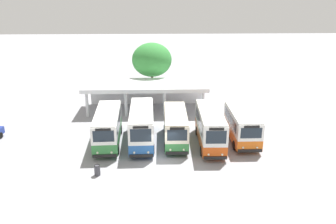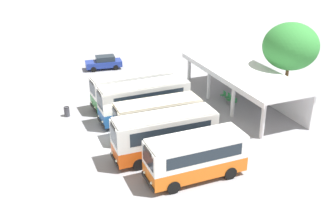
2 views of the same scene
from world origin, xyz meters
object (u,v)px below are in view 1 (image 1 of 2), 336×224
at_px(waiting_chair_end_by_column, 134,108).
at_px(litter_bin_apron, 97,170).
at_px(city_bus_fourth_amber, 210,127).
at_px(waiting_chair_fourth_seat, 149,108).
at_px(city_bus_middle_cream, 175,126).
at_px(waiting_chair_second_from_end, 139,108).
at_px(city_bus_nearest_orange, 108,126).
at_px(city_bus_fifth_blue, 242,125).
at_px(city_bus_second_in_row, 142,125).
at_px(waiting_chair_middle_seat, 144,108).

relative_size(waiting_chair_end_by_column, litter_bin_apron, 0.96).
bearing_deg(litter_bin_apron, city_bus_fourth_amber, 29.09).
height_order(waiting_chair_end_by_column, waiting_chair_fourth_seat, same).
relative_size(city_bus_middle_cream, city_bus_fourth_amber, 0.92).
relative_size(waiting_chair_end_by_column, waiting_chair_second_from_end, 1.00).
bearing_deg(waiting_chair_fourth_seat, city_bus_middle_cream, -73.03).
distance_m(city_bus_nearest_orange, waiting_chair_end_by_column, 9.21).
bearing_deg(city_bus_fifth_blue, city_bus_second_in_row, -179.18).
distance_m(waiting_chair_end_by_column, litter_bin_apron, 15.22).
bearing_deg(city_bus_nearest_orange, litter_bin_apron, -91.00).
bearing_deg(litter_bin_apron, waiting_chair_fourth_seat, 75.44).
height_order(city_bus_second_in_row, city_bus_middle_cream, city_bus_second_in_row).
relative_size(waiting_chair_fourth_seat, litter_bin_apron, 0.96).
bearing_deg(waiting_chair_second_from_end, city_bus_middle_cream, -66.01).
bearing_deg(waiting_chair_second_from_end, litter_bin_apron, -99.98).
bearing_deg(waiting_chair_middle_seat, city_bus_nearest_orange, -109.80).
relative_size(city_bus_second_in_row, city_bus_fourth_amber, 1.03).
bearing_deg(city_bus_fourth_amber, waiting_chair_end_by_column, 129.55).
relative_size(city_bus_second_in_row, city_bus_middle_cream, 1.13).
height_order(city_bus_fourth_amber, waiting_chair_second_from_end, city_bus_fourth_amber).
xyz_separation_m(city_bus_middle_cream, waiting_chair_fourth_seat, (-2.72, 8.91, -1.19)).
bearing_deg(waiting_chair_middle_seat, litter_bin_apron, -102.39).
relative_size(waiting_chair_second_from_end, waiting_chair_fourth_seat, 1.00).
relative_size(city_bus_fourth_amber, litter_bin_apron, 8.62).
xyz_separation_m(city_bus_second_in_row, litter_bin_apron, (-3.38, -6.25, -1.44)).
bearing_deg(city_bus_middle_cream, city_bus_fifth_blue, 1.26).
bearing_deg(waiting_chair_fourth_seat, city_bus_second_in_row, -93.56).
bearing_deg(city_bus_middle_cream, city_bus_nearest_orange, -179.29).
xyz_separation_m(city_bus_second_in_row, waiting_chair_fourth_seat, (0.55, 8.91, -1.37)).
distance_m(city_bus_fourth_amber, litter_bin_apron, 11.46).
xyz_separation_m(city_bus_second_in_row, waiting_chair_end_by_column, (-1.34, 8.83, -1.37)).
bearing_deg(city_bus_second_in_row, waiting_chair_end_by_column, 98.63).
height_order(city_bus_fifth_blue, waiting_chair_end_by_column, city_bus_fifth_blue).
bearing_deg(waiting_chair_end_by_column, city_bus_nearest_orange, -102.24).
height_order(city_bus_fifth_blue, litter_bin_apron, city_bus_fifth_blue).
distance_m(city_bus_fifth_blue, waiting_chair_second_from_end, 13.78).
bearing_deg(waiting_chair_fourth_seat, litter_bin_apron, -104.56).
relative_size(city_bus_fifth_blue, waiting_chair_fourth_seat, 7.99).
bearing_deg(city_bus_middle_cream, waiting_chair_second_from_end, 113.99).
xyz_separation_m(city_bus_fifth_blue, waiting_chair_fourth_seat, (-9.27, 8.77, -1.18)).
relative_size(city_bus_nearest_orange, city_bus_fifth_blue, 1.12).
relative_size(city_bus_middle_cream, waiting_chair_fourth_seat, 8.27).
bearing_deg(waiting_chair_second_from_end, waiting_chair_middle_seat, -13.26).
distance_m(city_bus_second_in_row, waiting_chair_fourth_seat, 9.03).
height_order(city_bus_middle_cream, city_bus_fourth_amber, city_bus_fourth_amber).
xyz_separation_m(waiting_chair_end_by_column, litter_bin_apron, (-2.04, -15.08, -0.07)).
bearing_deg(waiting_chair_middle_seat, waiting_chair_second_from_end, 166.74).
height_order(waiting_chair_second_from_end, waiting_chair_middle_seat, same).
bearing_deg(waiting_chair_fourth_seat, waiting_chair_second_from_end, 178.25).
distance_m(city_bus_second_in_row, waiting_chair_middle_seat, 8.91).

